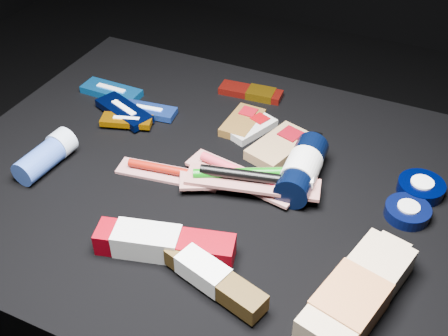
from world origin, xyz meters
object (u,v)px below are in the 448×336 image
at_px(lotion_bottle, 302,169).
at_px(toothpaste_carton_red, 159,243).
at_px(bodywash_bottle, 356,295).
at_px(deodorant_stick, 46,156).

relative_size(lotion_bottle, toothpaste_carton_red, 0.88).
distance_m(bodywash_bottle, deodorant_stick, 0.60).
height_order(bodywash_bottle, deodorant_stick, deodorant_stick).
xyz_separation_m(bodywash_bottle, toothpaste_carton_red, (-0.30, -0.03, -0.00)).
bearing_deg(bodywash_bottle, toothpaste_carton_red, -160.49).
xyz_separation_m(lotion_bottle, toothpaste_carton_red, (-0.15, -0.25, -0.01)).
relative_size(lotion_bottle, deodorant_stick, 1.55).
xyz_separation_m(deodorant_stick, toothpaste_carton_red, (0.29, -0.10, -0.00)).
bearing_deg(bodywash_bottle, lotion_bottle, 139.07).
bearing_deg(toothpaste_carton_red, lotion_bottle, 45.02).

